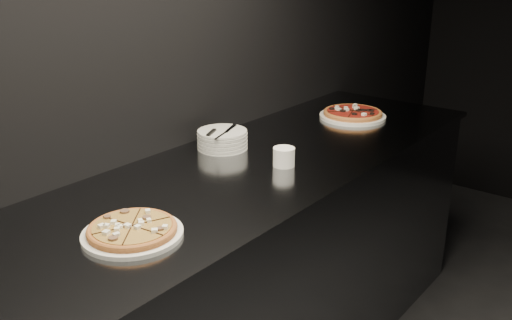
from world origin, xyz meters
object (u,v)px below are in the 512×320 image
Objects in this scene: plate_stack at (222,139)px; pizza_mushroom at (132,230)px; ramekin at (284,156)px; cutlery at (221,131)px; counter at (256,269)px; pizza_tomato at (353,114)px.

pizza_mushroom is at bearing -66.97° from plate_stack.
ramekin is (0.01, 0.71, 0.02)m from pizza_mushroom.
cutlery is 0.31m from ramekin.
pizza_tomato reaches higher than counter.
plate_stack reaches higher than pizza_mushroom.
pizza_tomato is at bearing 94.65° from pizza_mushroom.
ramekin is at bearing 89.58° from pizza_mushroom.
plate_stack reaches higher than ramekin.
counter is 7.52× the size of pizza_tomato.
ramekin is at bearing -1.89° from plate_stack.
plate_stack is at bearing 166.38° from counter.
plate_stack is 0.31m from ramekin.
cutlery reaches higher than pizza_mushroom.
counter is at bearing -33.12° from cutlery.
ramekin is (0.31, 0.00, -0.04)m from cutlery.
ramekin is at bearing -22.13° from cutlery.
pizza_mushroom is 0.71m from ramekin.
pizza_mushroom is 0.79m from plate_stack.
pizza_tomato is at bearing 75.22° from plate_stack.
cutlery reaches higher than counter.
counter is at bearing 97.94° from pizza_mushroom.
ramekin reaches higher than pizza_tomato.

